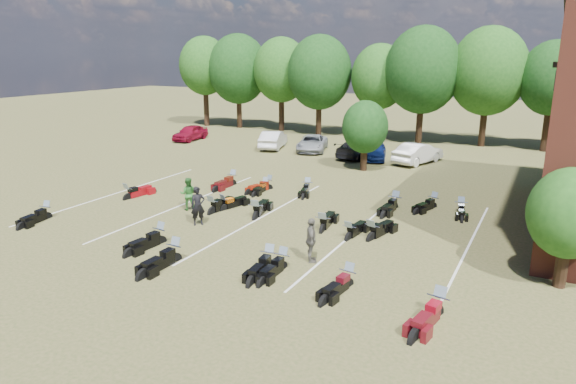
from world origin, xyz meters
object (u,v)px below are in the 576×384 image
Objects in this scene: car_4 at (374,150)px; person_black at (198,206)px; car_0 at (190,133)px; person_green at (188,194)px; motorcycle_7 at (128,199)px; person_grey at (311,240)px; motorcycle_14 at (232,185)px; motorcycle_3 at (269,267)px; motorcycle_0 at (47,219)px.

car_4 is 19.17m from person_black.
car_0 is 25.10m from person_black.
person_black is 2.61m from person_green.
car_0 is 1.78× the size of motorcycle_7.
person_grey is (4.19, -20.60, 0.19)m from car_4.
person_black is at bearing -113.50° from car_4.
person_black is 0.78× the size of motorcycle_14.
motorcycle_3 is at bearing -75.19° from person_black.
motorcycle_14 is at bearing 63.54° from person_black.
motorcycle_3 is at bearing 166.72° from motorcycle_7.
person_grey reaches higher than person_green.
person_black reaches higher than motorcycle_0.
car_0 is at bearing 100.32° from motorcycle_0.
person_green reaches higher than motorcycle_14.
person_grey is (6.79, -1.61, -0.03)m from person_black.
person_green is at bearing 141.64° from motorcycle_3.
person_grey is at bearing -94.20° from car_4.
person_grey is 13.05m from motorcycle_14.
person_green is (13.78, -17.82, 0.16)m from car_0.
person_black is 6.35m from motorcycle_3.
person_green is 5.59m from motorcycle_14.
car_4 reaches higher than motorcycle_14.
car_0 is 20.16m from motorcycle_7.
car_4 is at bearing -135.90° from person_green.
motorcycle_0 is (-14.19, -1.18, -0.92)m from person_grey.
motorcycle_7 is 6.47m from motorcycle_14.
motorcycle_3 is (21.30, -22.45, -0.72)m from car_0.
person_green is 8.88m from motorcycle_3.
motorcycle_7 is (-11.88, 4.64, 0.00)m from motorcycle_3.
person_green is 0.74× the size of motorcycle_7.
motorcycle_3 is (2.97, -21.88, -0.73)m from car_4.
car_4 is 2.25× the size of person_black.
car_0 is 1.73× the size of motorcycle_14.
motorcycle_14 reaches higher than motorcycle_0.
motorcycle_7 is at bearing 66.45° from motorcycle_0.
person_grey is (8.75, -3.34, 0.04)m from person_green.
motorcycle_0 is at bearing 8.64° from person_green.
motorcycle_14 reaches higher than motorcycle_3.
motorcycle_0 is (8.34, -22.34, -0.72)m from car_0.
motorcycle_7 is (-13.10, 3.36, -0.92)m from person_grey.
person_green is 0.96× the size of person_grey.
person_black is (-2.60, -18.99, 0.22)m from car_4.
car_4 is at bearing 90.92° from motorcycle_3.
motorcycle_14 is at bearing -130.27° from car_4.
car_4 reaches higher than motorcycle_7.
person_black reaches higher than motorcycle_7.
motorcycle_0 is 0.93× the size of motorcycle_14.
person_grey is at bearing -5.41° from motorcycle_0.
motorcycle_14 is (-5.40, -11.81, -0.73)m from car_4.
person_black is at bearing 172.57° from motorcycle_7.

